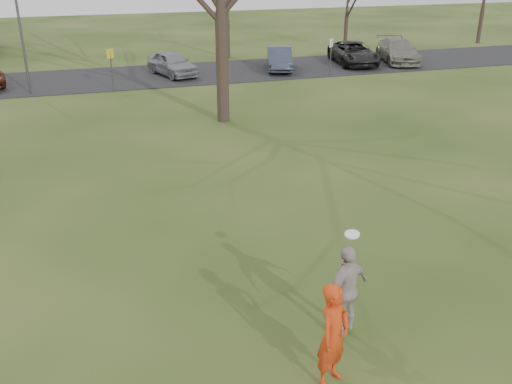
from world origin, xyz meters
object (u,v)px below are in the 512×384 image
(player_defender, at_px, (333,335))
(car_6, at_px, (354,53))
(car_4, at_px, (172,63))
(car_7, at_px, (398,51))
(lamp_post, at_px, (18,11))
(car_5, at_px, (280,59))
(catching_play, at_px, (347,289))

(player_defender, xyz_separation_m, car_6, (13.00, 25.47, -0.21))
(car_4, distance_m, car_7, 14.30)
(car_7, bearing_deg, lamp_post, -159.54)
(car_5, bearing_deg, car_4, -165.72)
(car_4, distance_m, catching_play, 24.33)
(car_5, relative_size, car_7, 0.82)
(car_7, height_order, catching_play, catching_play)
(car_5, xyz_separation_m, car_6, (5.02, 0.39, 0.02))
(car_6, distance_m, catching_play, 27.30)
(car_5, height_order, car_7, car_7)
(car_4, height_order, car_5, car_4)
(car_5, xyz_separation_m, catching_play, (-7.22, -24.01, 0.29))
(player_defender, height_order, catching_play, catching_play)
(catching_play, distance_m, lamp_post, 23.24)
(car_6, height_order, catching_play, catching_play)
(player_defender, relative_size, car_6, 0.38)
(car_6, bearing_deg, lamp_post, -164.52)
(lamp_post, bearing_deg, car_7, 5.42)
(player_defender, distance_m, lamp_post, 24.07)
(car_7, relative_size, catching_play, 2.49)
(car_5, bearing_deg, catching_play, -89.72)
(player_defender, height_order, car_4, player_defender)
(player_defender, height_order, car_6, player_defender)
(car_6, bearing_deg, player_defender, -108.56)
(car_4, relative_size, catching_play, 2.02)
(lamp_post, bearing_deg, catching_play, -73.36)
(player_defender, distance_m, car_6, 28.59)
(player_defender, distance_m, car_7, 29.84)
(player_defender, bearing_deg, car_7, 21.76)
(car_7, relative_size, lamp_post, 0.77)
(catching_play, bearing_deg, car_4, 87.89)
(catching_play, bearing_deg, car_6, 63.34)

